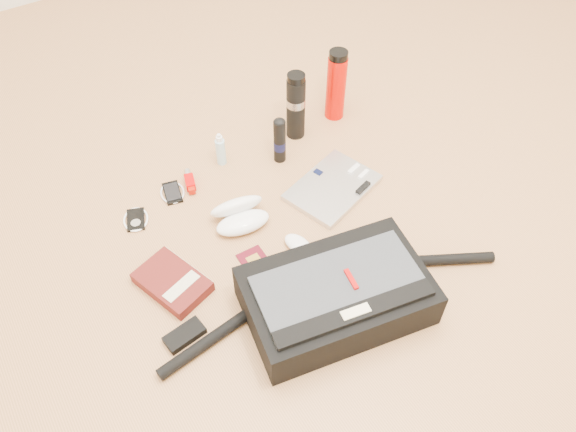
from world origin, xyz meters
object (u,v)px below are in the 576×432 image
at_px(messenger_bag, 336,296).
at_px(thermos_red, 336,85).
at_px(laptop, 333,187).
at_px(thermos_black, 296,106).
at_px(book, 173,282).

bearing_deg(messenger_bag, thermos_red, 65.21).
bearing_deg(laptop, thermos_black, 63.71).
xyz_separation_m(book, thermos_red, (0.87, 0.39, 0.12)).
bearing_deg(laptop, messenger_bag, -142.38).
height_order(book, thermos_black, thermos_black).
distance_m(laptop, thermos_black, 0.34).
height_order(book, thermos_red, thermos_red).
bearing_deg(book, laptop, -12.05).
bearing_deg(book, thermos_black, 11.04).
relative_size(messenger_bag, thermos_red, 3.67).
relative_size(messenger_bag, thermos_black, 3.90).
distance_m(laptop, thermos_red, 0.42).
bearing_deg(messenger_bag, book, 148.84).
height_order(messenger_bag, book, messenger_bag).
xyz_separation_m(thermos_black, thermos_red, (0.19, 0.01, 0.01)).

